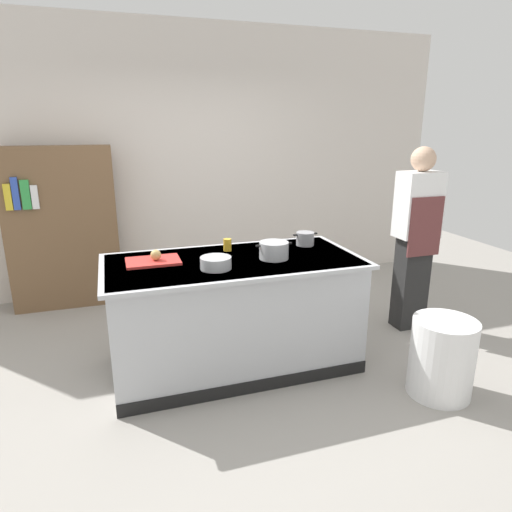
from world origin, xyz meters
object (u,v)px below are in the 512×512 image
onion (156,255)px  stock_pot (274,250)px  trash_bin (442,357)px  sauce_pan (305,239)px  bookshelf (63,229)px  mixing_bowl (216,263)px  juice_cup (227,245)px  person_chef (416,235)px

onion → stock_pot: stock_pot is taller
onion → trash_bin: onion is taller
onion → trash_bin: (1.88, -0.98, -0.67)m
stock_pot → onion: bearing=168.9°
onion → sauce_pan: size_ratio=0.37×
onion → bookshelf: bearing=115.0°
onion → mixing_bowl: onion is taller
stock_pot → juice_cup: (-0.29, 0.33, -0.02)m
sauce_pan → juice_cup: (-0.68, 0.04, -0.01)m
sauce_pan → juice_cup: 0.68m
sauce_pan → person_chef: size_ratio=0.13×
sauce_pan → mixing_bowl: 0.97m
onion → person_chef: person_chef is taller
trash_bin → person_chef: bearing=64.7°
sauce_pan → bookshelf: bearing=142.7°
stock_pot → juice_cup: stock_pot is taller
stock_pot → mixing_bowl: bearing=-167.1°
onion → mixing_bowl: bearing=-35.8°
sauce_pan → bookshelf: 2.60m
sauce_pan → stock_pot: bearing=-143.4°
mixing_bowl → stock_pot: bearing=12.9°
sauce_pan → juice_cup: sauce_pan is taller
trash_bin → bookshelf: 3.82m
onion → mixing_bowl: (0.40, -0.29, -0.02)m
person_chef → bookshelf: bearing=74.9°
onion → sauce_pan: bearing=5.4°
stock_pot → trash_bin: (1.00, -0.80, -0.68)m
mixing_bowl → person_chef: person_chef is taller
trash_bin → onion: bearing=152.6°
sauce_pan → mixing_bowl: sauce_pan is taller
person_chef → bookshelf: (-3.17, 1.62, -0.06)m
stock_pot → mixing_bowl: size_ratio=1.30×
onion → mixing_bowl: size_ratio=0.36×
sauce_pan → person_chef: bearing=-2.5°
mixing_bowl → bookshelf: bearing=120.9°
stock_pot → juice_cup: 0.44m
onion → juice_cup: 0.62m
sauce_pan → person_chef: (1.10, -0.05, -0.04)m
juice_cup → trash_bin: 1.84m
mixing_bowl → trash_bin: (1.49, -0.69, -0.65)m
sauce_pan → mixing_bowl: (-0.88, -0.41, -0.01)m
onion → bookshelf: size_ratio=0.05×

